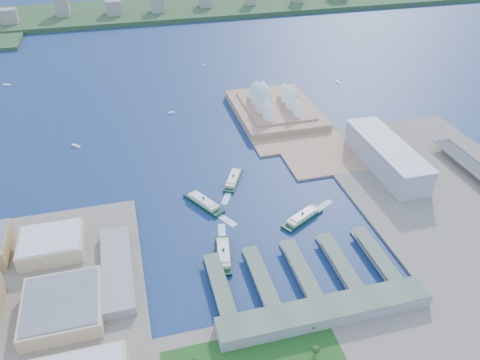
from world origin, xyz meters
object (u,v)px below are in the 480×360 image
object	(u,v)px
opera_house	(276,96)
ferry_a	(203,201)
ferry_b	(233,178)
ferry_c	(223,253)
ferry_d	(302,216)
toaster_building	(386,156)

from	to	relation	value
opera_house	ferry_a	xyz separation A→B (m)	(-163.58, -217.12, -26.28)
ferry_b	ferry_c	bearing A→B (deg)	-81.21
opera_house	ferry_c	size ratio (longest dim) A/B	3.06
ferry_c	ferry_d	xyz separation A→B (m)	(103.17, 37.25, -0.01)
toaster_building	ferry_a	size ratio (longest dim) A/B	2.56
toaster_building	ferry_c	xyz separation A→B (m)	(-250.79, -112.22, -14.94)
ferry_d	toaster_building	bearing A→B (deg)	-92.07
opera_house	ferry_c	distance (m)	352.18
opera_house	ferry_d	xyz separation A→B (m)	(-57.63, -274.97, -26.44)
ferry_c	ferry_d	world-z (taller)	ferry_c
ferry_a	ferry_c	xyz separation A→B (m)	(2.79, -95.10, -0.16)
ferry_a	ferry_c	world-z (taller)	ferry_a
toaster_building	ferry_d	size ratio (longest dim) A/B	2.64
ferry_a	ferry_d	size ratio (longest dim) A/B	1.03
ferry_a	ferry_b	size ratio (longest dim) A/B	1.09
opera_house	ferry_a	size ratio (longest dim) A/B	2.97
ferry_b	toaster_building	bearing A→B (deg)	20.70
ferry_b	ferry_d	distance (m)	114.09
ferry_c	toaster_building	bearing A→B (deg)	-145.45
opera_house	toaster_building	distance (m)	219.62
toaster_building	ferry_d	xyz separation A→B (m)	(-147.63, -74.97, -14.94)
ferry_a	ferry_d	distance (m)	120.71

